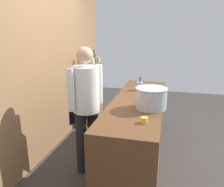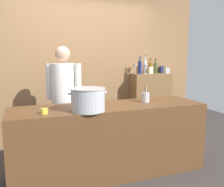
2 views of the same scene
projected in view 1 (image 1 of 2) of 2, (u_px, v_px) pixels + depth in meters
ground_plane at (136, 155)px, 3.41m from camera, size 8.00×8.00×0.00m
brick_back_panel at (47, 54)px, 3.33m from camera, size 4.40×0.10×3.00m
prep_counter at (137, 128)px, 3.29m from camera, size 2.47×0.70×0.90m
bar_cabinet at (90, 92)px, 4.71m from camera, size 0.76×0.32×1.20m
chef at (86, 102)px, 2.84m from camera, size 0.46×0.41×1.66m
stockpot_large at (151, 98)px, 2.76m from camera, size 0.46×0.40×0.26m
utensil_crock at (140, 86)px, 3.66m from camera, size 0.10×0.10×0.22m
butter_jar at (144, 120)px, 2.35m from camera, size 0.08×0.08×0.06m
wine_bottle_olive at (94, 58)px, 4.52m from camera, size 0.07×0.07×0.28m
wine_bottle_cobalt at (88, 59)px, 4.23m from camera, size 0.06×0.06×0.33m
wine_bottle_amber at (86, 58)px, 4.55m from camera, size 0.08×0.08×0.28m
wine_bottle_clear at (85, 58)px, 4.42m from camera, size 0.07×0.07×0.34m
wine_glass_tall at (80, 60)px, 4.23m from camera, size 0.07×0.07×0.17m
wine_glass_short at (90, 59)px, 4.33m from camera, size 0.08×0.08×0.17m
spice_tin_cream at (92, 61)px, 4.44m from camera, size 0.08×0.08×0.13m
spice_tin_silver at (98, 59)px, 4.76m from camera, size 0.09×0.09×0.11m
spice_tin_navy at (90, 59)px, 4.81m from camera, size 0.08×0.08×0.13m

